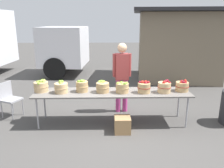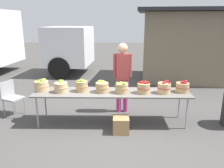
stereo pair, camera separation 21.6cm
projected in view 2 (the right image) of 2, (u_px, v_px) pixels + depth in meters
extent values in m
plane|color=#474442|center=(112.00, 122.00, 5.32)|extent=(40.00, 40.00, 0.00)
cube|color=slate|center=(112.00, 92.00, 5.12)|extent=(3.50, 0.76, 0.03)
cylinder|color=#99999E|center=(37.00, 113.00, 4.96)|extent=(0.04, 0.04, 0.72)
cylinder|color=#99999E|center=(187.00, 114.00, 4.90)|extent=(0.04, 0.04, 0.72)
cylinder|color=#99999E|center=(45.00, 103.00, 5.54)|extent=(0.04, 0.04, 0.72)
cylinder|color=#99999E|center=(179.00, 104.00, 5.48)|extent=(0.04, 0.04, 0.72)
cylinder|color=tan|center=(42.00, 86.00, 5.18)|extent=(0.31, 0.31, 0.22)
torus|color=tan|center=(42.00, 85.00, 5.18)|extent=(0.33, 0.33, 0.01)
sphere|color=#9EC647|center=(40.00, 81.00, 5.19)|extent=(0.08, 0.08, 0.08)
sphere|color=#8CB738|center=(43.00, 80.00, 5.26)|extent=(0.07, 0.07, 0.07)
sphere|color=#9EC647|center=(44.00, 81.00, 5.14)|extent=(0.08, 0.08, 0.08)
sphere|color=#8CB738|center=(39.00, 83.00, 5.03)|extent=(0.07, 0.07, 0.07)
sphere|color=#9EC647|center=(45.00, 80.00, 5.21)|extent=(0.06, 0.06, 0.06)
sphere|color=#7AA833|center=(38.00, 81.00, 5.16)|extent=(0.07, 0.07, 0.07)
sphere|color=#9EC647|center=(41.00, 80.00, 5.14)|extent=(0.07, 0.07, 0.07)
cylinder|color=tan|center=(61.00, 87.00, 5.08)|extent=(0.29, 0.29, 0.22)
torus|color=tan|center=(61.00, 87.00, 5.07)|extent=(0.31, 0.31, 0.01)
sphere|color=#7AA833|center=(61.00, 84.00, 5.02)|extent=(0.07, 0.07, 0.07)
sphere|color=#7AA833|center=(62.00, 81.00, 5.14)|extent=(0.07, 0.07, 0.07)
sphere|color=#9EC647|center=(61.00, 83.00, 5.01)|extent=(0.07, 0.07, 0.07)
sphere|color=#8CB738|center=(60.00, 81.00, 5.11)|extent=(0.07, 0.07, 0.07)
sphere|color=#7AA833|center=(61.00, 83.00, 5.07)|extent=(0.08, 0.08, 0.08)
cylinder|color=tan|center=(82.00, 86.00, 5.13)|extent=(0.27, 0.27, 0.23)
torus|color=tan|center=(82.00, 86.00, 5.13)|extent=(0.29, 0.29, 0.01)
sphere|color=#7AA833|center=(82.00, 81.00, 5.07)|extent=(0.08, 0.08, 0.08)
sphere|color=#7AA833|center=(78.00, 81.00, 5.07)|extent=(0.07, 0.07, 0.07)
sphere|color=#8CB738|center=(82.00, 82.00, 5.09)|extent=(0.08, 0.08, 0.08)
sphere|color=#8CB738|center=(81.00, 81.00, 5.08)|extent=(0.08, 0.08, 0.08)
sphere|color=#7AA833|center=(83.00, 81.00, 5.12)|extent=(0.08, 0.08, 0.08)
cylinder|color=tan|center=(102.00, 87.00, 5.08)|extent=(0.29, 0.29, 0.22)
torus|color=tan|center=(102.00, 87.00, 5.07)|extent=(0.31, 0.31, 0.01)
sphere|color=#9EC647|center=(101.00, 83.00, 5.03)|extent=(0.07, 0.07, 0.07)
sphere|color=#9EC647|center=(99.00, 82.00, 5.12)|extent=(0.08, 0.08, 0.08)
sphere|color=#7AA833|center=(103.00, 82.00, 5.13)|extent=(0.07, 0.07, 0.07)
sphere|color=#8CB738|center=(101.00, 81.00, 5.12)|extent=(0.07, 0.07, 0.07)
sphere|color=#8CB738|center=(102.00, 82.00, 5.05)|extent=(0.07, 0.07, 0.07)
cylinder|color=tan|center=(122.00, 88.00, 5.03)|extent=(0.28, 0.28, 0.21)
torus|color=tan|center=(122.00, 88.00, 5.03)|extent=(0.30, 0.30, 0.01)
sphere|color=#9EC647|center=(122.00, 85.00, 4.94)|extent=(0.07, 0.07, 0.07)
sphere|color=#8CB738|center=(122.00, 84.00, 5.01)|extent=(0.06, 0.06, 0.06)
sphere|color=#8CB738|center=(121.00, 83.00, 5.06)|extent=(0.07, 0.07, 0.07)
sphere|color=#7AA833|center=(124.00, 84.00, 4.91)|extent=(0.06, 0.06, 0.06)
sphere|color=#8CB738|center=(126.00, 83.00, 5.00)|extent=(0.07, 0.07, 0.07)
sphere|color=#7AA833|center=(117.00, 83.00, 4.99)|extent=(0.06, 0.06, 0.06)
sphere|color=#9EC647|center=(121.00, 83.00, 5.02)|extent=(0.07, 0.07, 0.07)
cylinder|color=tan|center=(143.00, 88.00, 5.00)|extent=(0.28, 0.28, 0.22)
torus|color=maroon|center=(143.00, 88.00, 5.00)|extent=(0.30, 0.30, 0.01)
sphere|color=#B22319|center=(142.00, 83.00, 4.97)|extent=(0.08, 0.08, 0.08)
sphere|color=#B22319|center=(145.00, 82.00, 4.97)|extent=(0.08, 0.08, 0.08)
sphere|color=maroon|center=(143.00, 84.00, 4.97)|extent=(0.07, 0.07, 0.07)
sphere|color=maroon|center=(145.00, 84.00, 4.94)|extent=(0.07, 0.07, 0.07)
sphere|color=maroon|center=(148.00, 83.00, 4.96)|extent=(0.07, 0.07, 0.07)
sphere|color=maroon|center=(140.00, 83.00, 5.00)|extent=(0.07, 0.07, 0.07)
cylinder|color=tan|center=(164.00, 88.00, 5.00)|extent=(0.29, 0.29, 0.23)
torus|color=maroon|center=(164.00, 88.00, 5.00)|extent=(0.31, 0.31, 0.01)
sphere|color=#B22319|center=(163.00, 83.00, 4.91)|extent=(0.07, 0.07, 0.07)
sphere|color=maroon|center=(169.00, 84.00, 4.94)|extent=(0.07, 0.07, 0.07)
sphere|color=maroon|center=(165.00, 82.00, 4.99)|extent=(0.06, 0.06, 0.06)
sphere|color=maroon|center=(164.00, 83.00, 4.97)|extent=(0.07, 0.07, 0.07)
sphere|color=maroon|center=(167.00, 82.00, 5.03)|extent=(0.08, 0.08, 0.08)
cylinder|color=tan|center=(182.00, 87.00, 5.08)|extent=(0.29, 0.29, 0.21)
torus|color=maroon|center=(182.00, 87.00, 5.08)|extent=(0.31, 0.31, 0.01)
sphere|color=#B22319|center=(186.00, 82.00, 5.09)|extent=(0.07, 0.07, 0.07)
sphere|color=#B22319|center=(182.00, 84.00, 5.02)|extent=(0.08, 0.08, 0.08)
sphere|color=maroon|center=(184.00, 83.00, 4.99)|extent=(0.07, 0.07, 0.07)
sphere|color=maroon|center=(186.00, 84.00, 4.99)|extent=(0.07, 0.07, 0.07)
sphere|color=maroon|center=(182.00, 82.00, 5.04)|extent=(0.07, 0.07, 0.07)
cylinder|color=#CC3F8C|center=(126.00, 95.00, 5.86)|extent=(0.13, 0.13, 0.87)
cylinder|color=#CC3F8C|center=(119.00, 96.00, 5.85)|extent=(0.13, 0.13, 0.87)
cube|color=maroon|center=(123.00, 67.00, 5.65)|extent=(0.35, 0.26, 0.65)
sphere|color=tan|center=(123.00, 48.00, 5.52)|extent=(0.24, 0.24, 0.24)
cylinder|color=maroon|center=(130.00, 65.00, 5.65)|extent=(0.09, 0.09, 0.58)
cylinder|color=maroon|center=(115.00, 65.00, 5.62)|extent=(0.09, 0.09, 0.58)
cube|color=silver|center=(69.00, 46.00, 9.83)|extent=(1.97, 2.24, 1.60)
cube|color=black|center=(88.00, 38.00, 9.65)|extent=(0.19, 1.76, 0.80)
cylinder|color=black|center=(72.00, 60.00, 10.97)|extent=(0.92, 0.36, 0.90)
cylinder|color=black|center=(60.00, 68.00, 9.15)|extent=(0.92, 0.36, 0.90)
cube|color=#726651|center=(182.00, 47.00, 8.96)|extent=(3.28, 2.76, 2.60)
cube|color=#262628|center=(185.00, 10.00, 8.58)|extent=(3.84, 3.31, 0.12)
cube|color=white|center=(197.00, 45.00, 7.74)|extent=(1.39, 0.21, 0.90)
cube|color=#99999E|center=(13.00, 98.00, 5.63)|extent=(0.53, 0.53, 0.04)
cube|color=#99999E|center=(7.00, 89.00, 5.65)|extent=(0.19, 0.38, 0.40)
cylinder|color=gray|center=(14.00, 110.00, 5.47)|extent=(0.02, 0.02, 0.42)
cylinder|color=gray|center=(25.00, 106.00, 5.77)|extent=(0.02, 0.02, 0.42)
cylinder|color=gray|center=(4.00, 108.00, 5.62)|extent=(0.02, 0.02, 0.42)
cylinder|color=gray|center=(15.00, 104.00, 5.91)|extent=(0.02, 0.02, 0.42)
cube|color=#A87F51|center=(121.00, 125.00, 4.81)|extent=(0.34, 0.34, 0.34)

